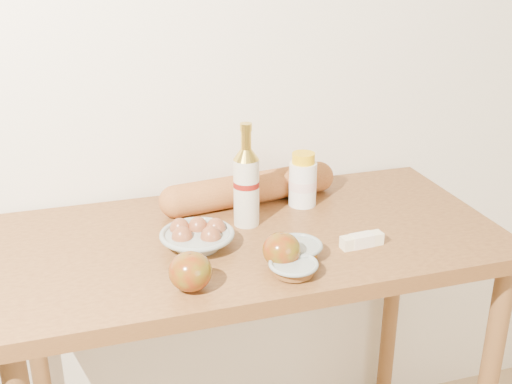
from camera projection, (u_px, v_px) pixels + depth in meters
back_wall at (216, 44)px, 1.69m from camera, size 3.50×0.02×2.60m
table at (252, 278)px, 1.60m from camera, size 1.20×0.60×0.90m
bourbon_bottle at (246, 184)px, 1.56m from camera, size 0.08×0.08×0.26m
cream_bottle at (303, 181)px, 1.69m from camera, size 0.09×0.09×0.14m
egg_bowl at (197, 237)px, 1.48m from camera, size 0.22×0.22×0.06m
baguette at (250, 188)px, 1.71m from camera, size 0.51×0.15×0.08m
apple_redgreen_front at (190, 272)px, 1.30m from camera, size 0.10×0.10×0.08m
apple_redgreen_right at (282, 250)px, 1.39m from camera, size 0.11×0.11×0.08m
sugar_bowl at (293, 268)px, 1.36m from camera, size 0.11×0.11×0.03m
syrup_bowl at (297, 249)px, 1.44m from camera, size 0.15×0.15×0.03m
butter_stick at (362, 240)px, 1.48m from camera, size 0.10×0.04×0.03m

